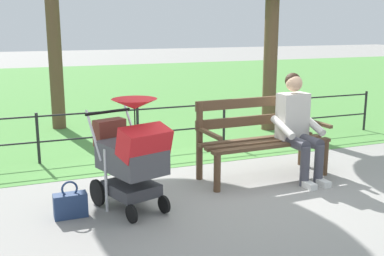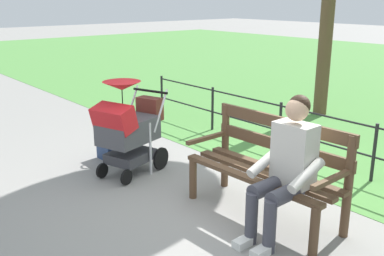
{
  "view_description": "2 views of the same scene",
  "coord_description": "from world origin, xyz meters",
  "px_view_note": "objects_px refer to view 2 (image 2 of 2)",
  "views": [
    {
      "loc": [
        2.43,
        4.79,
        1.85
      ],
      "look_at": [
        0.55,
        0.11,
        0.73
      ],
      "focal_mm": 44.03,
      "sensor_mm": 36.0,
      "label": 1
    },
    {
      "loc": [
        -3.1,
        3.06,
        2.07
      ],
      "look_at": [
        0.52,
        0.05,
        0.69
      ],
      "focal_mm": 42.06,
      "sensor_mm": 36.0,
      "label": 2
    }
  ],
  "objects_px": {
    "stroller": "(128,127)",
    "handbag": "(107,150)",
    "park_bench": "(269,163)",
    "person_on_bench": "(286,165)"
  },
  "relations": [
    {
      "from": "park_bench",
      "to": "stroller",
      "type": "relative_size",
      "value": 1.41
    },
    {
      "from": "person_on_bench",
      "to": "handbag",
      "type": "distance_m",
      "value": 2.81
    },
    {
      "from": "park_bench",
      "to": "person_on_bench",
      "type": "bearing_deg",
      "value": 149.49
    },
    {
      "from": "stroller",
      "to": "handbag",
      "type": "height_order",
      "value": "stroller"
    },
    {
      "from": "stroller",
      "to": "handbag",
      "type": "bearing_deg",
      "value": -3.81
    },
    {
      "from": "handbag",
      "to": "park_bench",
      "type": "bearing_deg",
      "value": -169.06
    },
    {
      "from": "park_bench",
      "to": "stroller",
      "type": "xyz_separation_m",
      "value": [
        1.75,
        0.5,
        0.07
      ]
    },
    {
      "from": "person_on_bench",
      "to": "handbag",
      "type": "relative_size",
      "value": 3.45
    },
    {
      "from": "stroller",
      "to": "handbag",
      "type": "xyz_separation_m",
      "value": [
        0.62,
        -0.04,
        -0.47
      ]
    },
    {
      "from": "stroller",
      "to": "handbag",
      "type": "relative_size",
      "value": 3.11
    }
  ]
}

